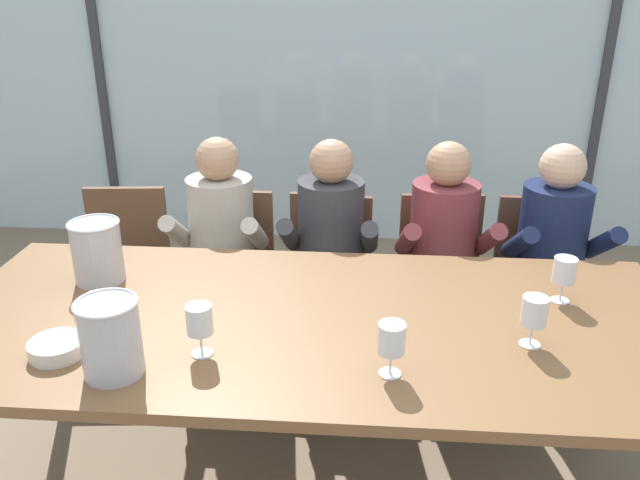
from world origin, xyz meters
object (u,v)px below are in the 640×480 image
Objects in this scene: chair_near_curtain at (126,260)px; chair_center at (327,269)px; person_beige_jumper at (219,244)px; wine_glass_by_left_taster at (564,272)px; dining_table at (312,332)px; ice_bucket_primary at (97,251)px; ice_bucket_secondary at (110,337)px; person_maroon_top at (445,251)px; wine_glass_center_pour at (534,312)px; chair_near_window_right at (538,273)px; chair_right_of_center at (441,269)px; wine_glass_near_bucket at (199,322)px; chair_left_of_center at (231,265)px; person_navy_polo at (556,255)px; person_charcoal_jacket at (330,248)px; tasting_bowl at (57,348)px; wine_glass_by_right_taster at (392,341)px.

chair_center is at bearing -7.32° from chair_near_curtain.
person_beige_jumper is 6.85× the size of wine_glass_by_left_taster.
dining_table is 0.91m from ice_bucket_primary.
ice_bucket_secondary is (-0.56, -1.34, 0.40)m from chair_center.
person_maroon_top is 1.01m from wine_glass_center_pour.
ice_bucket_secondary is (-0.57, -0.38, 0.19)m from dining_table.
ice_bucket_primary is (-1.91, -0.77, 0.40)m from chair_near_window_right.
wine_glass_center_pour is (1.59, -0.35, -0.00)m from ice_bucket_primary.
chair_right_of_center is 5.01× the size of wine_glass_near_bucket.
ice_bucket_primary is at bearing 165.07° from dining_table.
chair_left_of_center is 1.60m from person_navy_polo.
ice_bucket_secondary reaches higher than dining_table.
chair_left_of_center is at bearing -176.49° from chair_near_window_right.
person_charcoal_jacket reaches higher than wine_glass_near_bucket.
chair_near_curtain is 1.11m from person_charcoal_jacket.
person_maroon_top reaches higher than chair_right_of_center.
tasting_bowl reaches higher than dining_table.
chair_center is 0.58m from chair_right_of_center.
tasting_bowl is 1.01× the size of wine_glass_center_pour.
chair_right_of_center is at bearing 50.72° from ice_bucket_secondary.
chair_right_of_center is 1.84m from ice_bucket_secondary.
chair_near_curtain reaches higher than dining_table.
person_beige_jumper is 0.73m from ice_bucket_primary.
wine_glass_by_right_taster is at bearing -50.76° from dining_table.
tasting_bowl is (-1.36, -1.31, 0.30)m from chair_right_of_center.
person_maroon_top is at bearing 23.44° from ice_bucket_primary.
chair_near_curtain is 0.89m from ice_bucket_primary.
tasting_bowl is (-0.22, 0.08, -0.10)m from ice_bucket_secondary.
chair_right_of_center is 0.61m from person_charcoal_jacket.
ice_bucket_secondary reaches higher than wine_glass_near_bucket.
person_beige_jumper reaches higher than ice_bucket_primary.
chair_right_of_center is 3.57× the size of ice_bucket_secondary.
person_charcoal_jacket is (0.01, 0.84, -0.04)m from dining_table.
person_beige_jumper is (-1.58, -0.16, 0.17)m from chair_near_window_right.
ice_bucket_primary is at bearing -155.21° from chair_near_window_right.
wine_glass_by_right_taster is (0.84, 0.06, -0.01)m from ice_bucket_secondary.
ice_bucket_primary is at bearing -133.21° from chair_center.
wine_glass_center_pour is (0.74, -1.09, 0.39)m from chair_center.
chair_center is 1.51m from ice_bucket_secondary.
person_charcoal_jacket is at bearing 89.47° from dining_table.
ice_bucket_primary is at bearing -144.33° from person_charcoal_jacket.
person_maroon_top is at bearing -159.46° from chair_near_window_right.
chair_near_curtain is 5.01× the size of wine_glass_by_right_taster.
dining_table is 0.94m from wine_glass_by_left_taster.
chair_right_of_center reaches higher than tasting_bowl.
tasting_bowl is at bearing -152.52° from person_navy_polo.
ice_bucket_primary is (-1.42, -0.61, 0.23)m from person_maroon_top.
chair_near_window_right is 0.73× the size of person_navy_polo.
wine_glass_center_pour is 0.50m from wine_glass_by_right_taster.
person_charcoal_jacket is 4.87× the size of ice_bucket_secondary.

